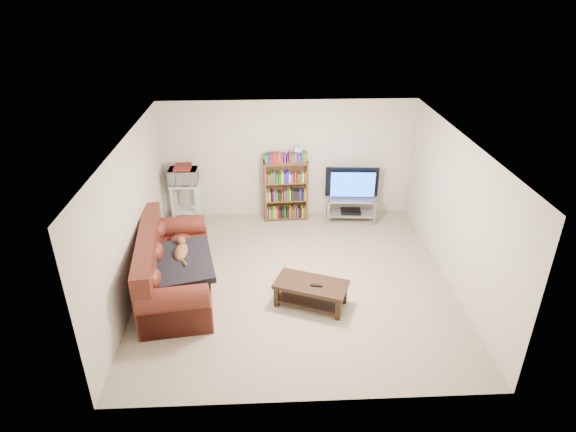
{
  "coord_description": "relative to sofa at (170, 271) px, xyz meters",
  "views": [
    {
      "loc": [
        -0.43,
        -6.58,
        4.54
      ],
      "look_at": [
        -0.1,
        0.4,
        1.0
      ],
      "focal_mm": 30.0,
      "sensor_mm": 36.0,
      "label": 1
    }
  ],
  "objects": [
    {
      "name": "cat",
      "position": [
        0.19,
        0.08,
        0.3
      ],
      "size": [
        0.34,
        0.68,
        0.2
      ],
      "primitive_type": null,
      "rotation": [
        0.0,
        0.0,
        0.13
      ],
      "color": "brown",
      "rests_on": "sofa"
    },
    {
      "name": "tv_stand",
      "position": [
        3.24,
        2.29,
        -0.02
      ],
      "size": [
        1.02,
        0.51,
        0.49
      ],
      "rotation": [
        0.0,
        0.0,
        -0.07
      ],
      "color": "#999EA3",
      "rests_on": "floor"
    },
    {
      "name": "wall_front",
      "position": [
        1.98,
        -2.36,
        0.85
      ],
      "size": [
        5.0,
        0.0,
        5.0
      ],
      "primitive_type": "plane",
      "rotation": [
        -1.57,
        0.0,
        0.0
      ],
      "color": "silver",
      "rests_on": "ground"
    },
    {
      "name": "wall_left",
      "position": [
        -0.52,
        0.14,
        0.85
      ],
      "size": [
        0.0,
        5.0,
        5.0
      ],
      "primitive_type": "plane",
      "rotation": [
        1.57,
        0.0,
        1.57
      ],
      "color": "silver",
      "rests_on": "ground"
    },
    {
      "name": "wall_back",
      "position": [
        1.98,
        2.64,
        0.85
      ],
      "size": [
        5.0,
        0.0,
        5.0
      ],
      "primitive_type": "plane",
      "rotation": [
        1.57,
        0.0,
        0.0
      ],
      "color": "silver",
      "rests_on": "ground"
    },
    {
      "name": "coffee_table",
      "position": [
        2.18,
        -0.49,
        -0.08
      ],
      "size": [
        1.2,
        0.9,
        0.39
      ],
      "rotation": [
        0.0,
        0.0,
        -0.39
      ],
      "color": "black",
      "rests_on": "floor"
    },
    {
      "name": "remote",
      "position": [
        2.25,
        -0.57,
        0.05
      ],
      "size": [
        0.18,
        0.09,
        0.02
      ],
      "primitive_type": "cube",
      "rotation": [
        0.0,
        0.0,
        -0.24
      ],
      "color": "black",
      "rests_on": "coffee_table"
    },
    {
      "name": "bookshelf",
      "position": [
        1.92,
        2.42,
        0.3
      ],
      "size": [
        0.89,
        0.32,
        1.26
      ],
      "rotation": [
        0.0,
        0.0,
        0.05
      ],
      "color": "#54351D",
      "rests_on": "floor"
    },
    {
      "name": "dvd_player",
      "position": [
        3.24,
        2.29,
        -0.16
      ],
      "size": [
        0.41,
        0.3,
        0.06
      ],
      "primitive_type": "cube",
      "rotation": [
        0.0,
        0.0,
        -0.07
      ],
      "color": "black",
      "rests_on": "tv_stand"
    },
    {
      "name": "shelf_clutter",
      "position": [
        2.02,
        2.43,
        1.02
      ],
      "size": [
        0.64,
        0.22,
        0.28
      ],
      "rotation": [
        0.0,
        0.0,
        0.05
      ],
      "color": "silver",
      "rests_on": "bookshelf"
    },
    {
      "name": "blanket",
      "position": [
        0.21,
        -0.14,
        0.24
      ],
      "size": [
        1.16,
        1.36,
        0.2
      ],
      "primitive_type": "cube",
      "rotation": [
        0.05,
        -0.04,
        0.21
      ],
      "color": "black",
      "rests_on": "sofa"
    },
    {
      "name": "ceiling",
      "position": [
        1.98,
        0.14,
        2.05
      ],
      "size": [
        5.0,
        5.0,
        0.0
      ],
      "primitive_type": "plane",
      "rotation": [
        3.14,
        0.0,
        0.0
      ],
      "color": "white",
      "rests_on": "ground"
    },
    {
      "name": "microwave_stand",
      "position": [
        -0.06,
        2.27,
        0.21
      ],
      "size": [
        0.56,
        0.41,
        0.88
      ],
      "rotation": [
        0.0,
        0.0,
        -0.02
      ],
      "color": "silver",
      "rests_on": "floor"
    },
    {
      "name": "microwave",
      "position": [
        -0.06,
        2.27,
        0.68
      ],
      "size": [
        0.55,
        0.38,
        0.3
      ],
      "primitive_type": "imported",
      "rotation": [
        0.0,
        0.0,
        -0.02
      ],
      "color": "silver",
      "rests_on": "microwave_stand"
    },
    {
      "name": "television",
      "position": [
        3.24,
        2.29,
        0.45
      ],
      "size": [
        1.07,
        0.22,
        0.61
      ],
      "primitive_type": "imported",
      "rotation": [
        0.0,
        0.0,
        3.07
      ],
      "color": "black",
      "rests_on": "tv_stand"
    },
    {
      "name": "sofa",
      "position": [
        0.0,
        0.0,
        0.0
      ],
      "size": [
        1.33,
        2.5,
        1.02
      ],
      "rotation": [
        0.0,
        0.0,
        0.13
      ],
      "color": "#581F16",
      "rests_on": "floor"
    },
    {
      "name": "floor",
      "position": [
        1.98,
        0.14,
        -0.35
      ],
      "size": [
        5.0,
        5.0,
        0.0
      ],
      "primitive_type": "plane",
      "color": "tan",
      "rests_on": "ground"
    },
    {
      "name": "game_boxes",
      "position": [
        -0.06,
        2.27,
        0.86
      ],
      "size": [
        0.32,
        0.29,
        0.05
      ],
      "primitive_type": "cube",
      "rotation": [
        0.0,
        0.0,
        -0.02
      ],
      "color": "maroon",
      "rests_on": "microwave"
    },
    {
      "name": "wall_right",
      "position": [
        4.48,
        0.14,
        0.85
      ],
      "size": [
        0.0,
        5.0,
        5.0
      ],
      "primitive_type": "plane",
      "rotation": [
        1.57,
        0.0,
        -1.57
      ],
      "color": "silver",
      "rests_on": "ground"
    }
  ]
}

